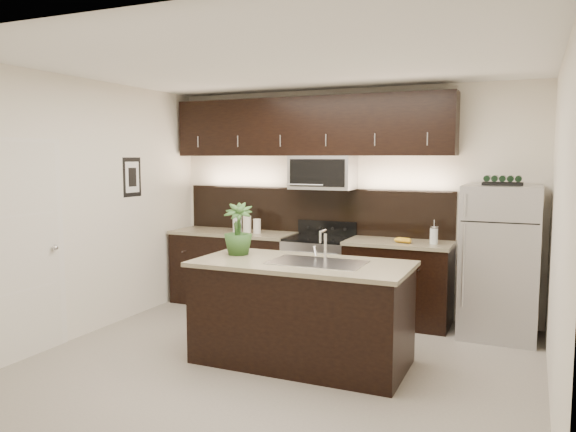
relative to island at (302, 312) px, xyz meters
The scene contains 12 objects.
ground 0.51m from the island, 148.52° to the right, with size 4.50×4.50×0.00m, color gray.
room_walls 1.26m from the island, 153.26° to the right, with size 4.52×4.02×2.71m.
counter_run 1.70m from the island, 111.57° to the left, with size 3.51×0.65×0.94m.
upper_fixtures 2.48m from the island, 109.12° to the left, with size 3.49×0.40×1.66m.
island is the anchor object (origin of this frame).
sink_faucet 0.51m from the island, ahead, with size 0.84×0.50×0.28m.
refrigerator 2.24m from the island, 43.49° to the left, with size 0.77×0.69×1.60m, color #B2B2B7.
wine_rack 2.51m from the island, 43.49° to the left, with size 0.39×0.24×0.10m.
plant 1.02m from the island, behind, with size 0.28×0.28×0.50m, color #2A4F1F.
canisters 2.16m from the island, 132.33° to the left, with size 0.37×0.12×0.25m.
french_press 1.88m from the island, 58.86° to the left, with size 0.09×0.09×0.26m.
bananas 1.68m from the island, 69.63° to the left, with size 0.20×0.16×0.06m, color gold.
Camera 1 is at (2.06, -4.54, 1.88)m, focal length 35.00 mm.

